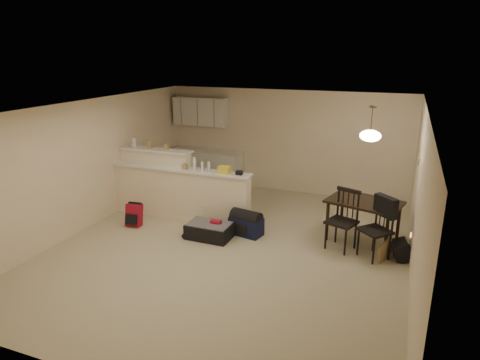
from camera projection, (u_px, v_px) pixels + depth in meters
The scene contains 23 objects.
room at pixel (231, 181), 7.33m from camera, with size 7.00×7.02×2.50m.
breakfast_bar at pixel (172, 188), 9.01m from camera, with size 3.08×0.58×1.39m.
upper_cabinets at pixel (200, 111), 10.87m from camera, with size 1.40×0.34×0.70m, color white.
kitchen_counter at pixel (207, 168), 11.11m from camera, with size 1.80×0.60×0.90m, color white.
thermostat at pixel (419, 161), 7.61m from camera, with size 0.02×0.12×0.12m, color beige.
jar at pixel (134, 142), 9.20m from camera, with size 0.10×0.10×0.20m, color silver.
cereal_box at pixel (150, 145), 9.08m from camera, with size 0.10×0.07×0.16m, color tan.
small_box at pixel (166, 147), 8.94m from camera, with size 0.08×0.06×0.12m, color tan.
bottle_a at pixel (194, 164), 8.55m from camera, with size 0.07×0.07×0.26m, color silver.
bottle_b at pixel (202, 166), 8.50m from camera, with size 0.06×0.06×0.18m, color silver.
bag_lump at pixel (224, 170), 8.34m from camera, with size 0.22×0.18×0.14m, color tan.
pouch at pixel (239, 173), 8.24m from camera, with size 0.12×0.10×0.08m, color tan.
extra_item_x at pixel (185, 166), 8.64m from camera, with size 0.10×0.10×0.10m, color tan.
extra_item_y at pixel (209, 166), 8.44m from camera, with size 0.06×0.06×0.20m, color silver.
dining_table at pixel (364, 206), 7.74m from camera, with size 1.43×1.14×0.79m.
pendant_lamp at pixel (370, 135), 7.36m from camera, with size 0.36×0.36×0.62m.
dining_chair_near at pixel (342, 220), 7.48m from camera, with size 0.47×0.45×1.08m, color black, non-canonical shape.
dining_chair_far at pixel (375, 229), 7.16m from camera, with size 0.46×0.44×1.05m, color black, non-canonical shape.
suitcase at pixel (209, 231), 8.04m from camera, with size 0.82×0.53×0.28m, color black.
red_backpack at pixel (134, 215), 8.58m from camera, with size 0.30×0.19×0.45m, color #A71228.
navy_duffel at pixel (246, 226), 8.17m from camera, with size 0.62×0.34×0.34m, color #111637.
black_daypack at pixel (401, 250), 7.21m from camera, with size 0.36×0.25×0.32m, color black.
cardboard_sheet at pixel (385, 250), 7.16m from camera, with size 0.47×0.02×0.36m, color tan.
Camera 1 is at (2.69, -6.48, 3.40)m, focal length 32.00 mm.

